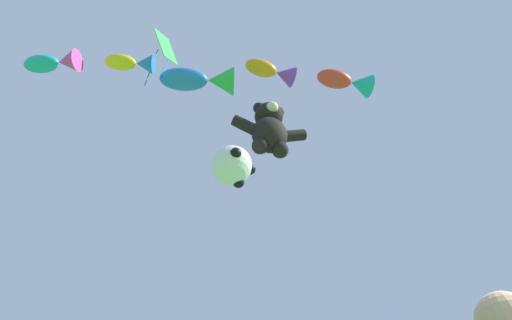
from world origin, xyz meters
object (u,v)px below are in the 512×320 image
at_px(soccer_ball_kite, 232,166).
at_px(diamond_kite, 165,50).
at_px(teddy_bear_kite, 269,129).
at_px(fish_kite_cobalt, 202,80).
at_px(fish_kite_goldfin, 133,63).
at_px(fish_kite_teal, 55,63).
at_px(fish_kite_crimson, 347,82).
at_px(fish_kite_tangerine, 273,72).

xyz_separation_m(soccer_ball_kite, diamond_kite, (-2.43, 0.69, 5.99)).
relative_size(teddy_bear_kite, soccer_ball_kite, 1.97).
bearing_deg(soccer_ball_kite, teddy_bear_kite, -11.28).
relative_size(fish_kite_cobalt, fish_kite_goldfin, 1.58).
bearing_deg(fish_kite_teal, soccer_ball_kite, -11.32).
height_order(fish_kite_crimson, fish_kite_teal, fish_kite_crimson).
height_order(fish_kite_goldfin, diamond_kite, diamond_kite).
bearing_deg(soccer_ball_kite, fish_kite_goldfin, 170.23).
bearing_deg(soccer_ball_kite, fish_kite_tangerine, 0.28).
xyz_separation_m(teddy_bear_kite, fish_kite_tangerine, (0.26, 0.17, 3.43)).
height_order(fish_kite_crimson, fish_kite_tangerine, fish_kite_crimson).
bearing_deg(teddy_bear_kite, fish_kite_cobalt, 159.14).
height_order(soccer_ball_kite, fish_kite_goldfin, fish_kite_goldfin).
distance_m(soccer_ball_kite, fish_kite_cobalt, 4.45).
bearing_deg(fish_kite_tangerine, fish_kite_goldfin, 172.81).
xyz_separation_m(fish_kite_crimson, fish_kite_cobalt, (-4.58, 0.75, -0.68)).
distance_m(fish_kite_crimson, fish_kite_cobalt, 4.69).
bearing_deg(fish_kite_crimson, diamond_kite, 171.42).
height_order(fish_kite_tangerine, fish_kite_cobalt, fish_kite_tangerine).
bearing_deg(fish_kite_crimson, fish_kite_tangerine, 174.93).
relative_size(soccer_ball_kite, fish_kite_cobalt, 0.41).
height_order(fish_kite_teal, diamond_kite, diamond_kite).
bearing_deg(fish_kite_goldfin, fish_kite_crimson, -6.41).
bearing_deg(diamond_kite, fish_kite_tangerine, -11.00).
distance_m(teddy_bear_kite, fish_kite_tangerine, 3.44).
relative_size(teddy_bear_kite, fish_kite_goldfin, 1.28).
xyz_separation_m(fish_kite_cobalt, diamond_kite, (-1.41, 0.15, 1.69)).
height_order(soccer_ball_kite, fish_kite_cobalt, fish_kite_cobalt).
distance_m(fish_kite_cobalt, fish_kite_teal, 4.37).
bearing_deg(fish_kite_goldfin, fish_kite_cobalt, 0.06).
relative_size(teddy_bear_kite, fish_kite_tangerine, 1.21).
distance_m(teddy_bear_kite, fish_kite_cobalt, 3.47).
xyz_separation_m(soccer_ball_kite, fish_kite_cobalt, (-1.02, 0.54, 4.30)).
relative_size(teddy_bear_kite, diamond_kite, 0.61).
xyz_separation_m(fish_kite_cobalt, fish_kite_teal, (-4.33, 0.53, -0.01)).
relative_size(fish_kite_crimson, fish_kite_tangerine, 1.12).
height_order(soccer_ball_kite, fish_kite_tangerine, fish_kite_tangerine).
relative_size(fish_kite_cobalt, diamond_kite, 0.75).
xyz_separation_m(fish_kite_crimson, diamond_kite, (-5.99, 0.90, 1.02)).
bearing_deg(fish_kite_tangerine, diamond_kite, 169.00).
bearing_deg(fish_kite_tangerine, fish_kite_teal, 170.61).
xyz_separation_m(fish_kite_cobalt, fish_kite_goldfin, (-2.11, -0.00, 0.06)).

